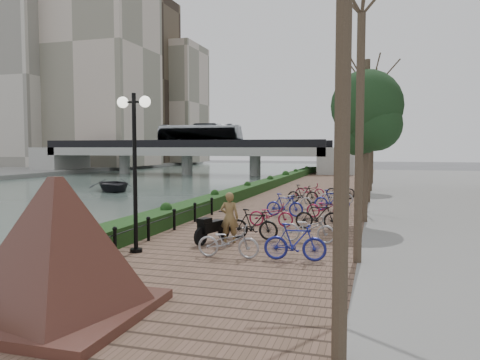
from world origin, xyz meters
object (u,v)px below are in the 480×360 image
at_px(boat, 113,185).
at_px(motorcycle, 213,228).
at_px(granite_monument, 57,246).
at_px(lamppost, 134,137).
at_px(pedestrian, 229,217).

bearing_deg(boat, motorcycle, -91.04).
xyz_separation_m(granite_monument, motorcycle, (0.43, 6.91, -0.79)).
bearing_deg(granite_monument, boat, 119.81).
bearing_deg(lamppost, boat, 123.05).
distance_m(granite_monument, motorcycle, 6.97).
bearing_deg(granite_monument, lamppost, 103.78).
relative_size(lamppost, motorcycle, 3.01).
relative_size(lamppost, boat, 0.94).
xyz_separation_m(motorcycle, pedestrian, (0.52, 0.12, 0.33)).
height_order(motorcycle, boat, motorcycle).
height_order(lamppost, pedestrian, lamppost).
xyz_separation_m(granite_monument, boat, (-14.91, 26.02, -1.24)).
bearing_deg(pedestrian, motorcycle, 4.45).
bearing_deg(lamppost, motorcycle, 49.47).
xyz_separation_m(lamppost, boat, (-13.69, 21.04, -3.28)).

